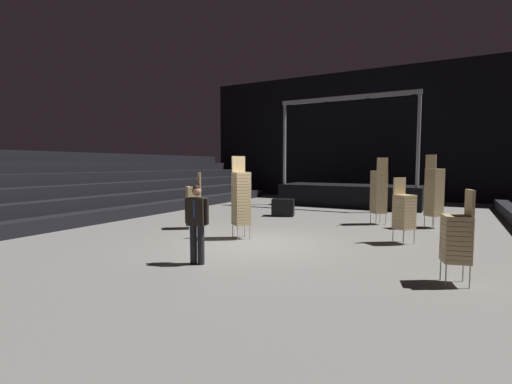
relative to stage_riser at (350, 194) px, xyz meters
name	(u,v)px	position (x,y,z in m)	size (l,w,h in m)	color
ground_plane	(256,246)	(0.00, -10.39, -0.69)	(22.00, 30.00, 0.10)	slate
arena_end_wall	(369,135)	(0.00, 4.61, 3.36)	(22.00, 0.30, 8.00)	black
bleacher_bank_left	(77,184)	(-8.75, -9.39, 0.71)	(4.50, 24.00, 2.70)	black
stage_riser	(350,194)	(0.00, 0.00, 0.00)	(7.02, 2.69, 5.46)	black
man_with_tie	(197,220)	(-0.17, -12.76, 0.33)	(0.57, 0.29, 1.72)	black
chair_stack_front_left	(434,192)	(4.12, -5.32, 0.60)	(0.62, 0.62, 2.48)	#B2B5BA
chair_stack_front_right	(404,211)	(3.51, -8.44, 0.26)	(0.62, 0.62, 1.79)	#B2B5BA
chair_stack_mid_left	(241,198)	(-0.72, -9.94, 0.55)	(0.62, 0.62, 2.39)	#B2B5BA
chair_stack_mid_right	(457,237)	(4.74, -11.64, 0.22)	(0.54, 0.54, 1.71)	#B2B5BA
chair_stack_mid_centre	(379,191)	(2.34, -5.43, 0.55)	(0.62, 0.62, 2.39)	#B2B5BA
chair_stack_rear_left	(194,201)	(-2.97, -9.25, 0.30)	(0.62, 0.62, 1.88)	#B2B5BA
equipment_road_case	(283,207)	(-1.54, -5.09, -0.29)	(0.90, 0.60, 0.71)	black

